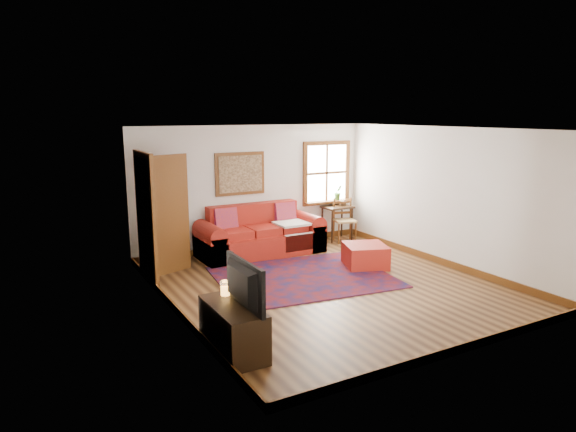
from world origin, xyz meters
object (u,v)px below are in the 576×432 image
red_ottoman (365,256)px  ladder_back_chair (344,218)px  side_table (337,212)px  media_cabinet (233,329)px  red_leather_sofa (260,238)px

red_ottoman → ladder_back_chair: ladder_back_chair is taller
side_table → media_cabinet: bearing=-136.7°
red_ottoman → media_cabinet: 3.94m
red_leather_sofa → media_cabinet: (-2.15, -3.70, -0.03)m
red_leather_sofa → media_cabinet: size_ratio=2.34×
media_cabinet → red_ottoman: bearing=29.8°
media_cabinet → red_leather_sofa: bearing=59.8°
side_table → red_ottoman: bearing=-110.2°
red_ottoman → red_leather_sofa: bearing=146.4°
red_leather_sofa → side_table: red_leather_sofa is taller
red_leather_sofa → red_ottoman: bearing=-53.8°
ladder_back_chair → red_ottoman: bearing=-113.4°
side_table → red_leather_sofa: bearing=-174.5°
red_leather_sofa → red_ottoman: size_ratio=3.42×
red_leather_sofa → side_table: 2.01m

